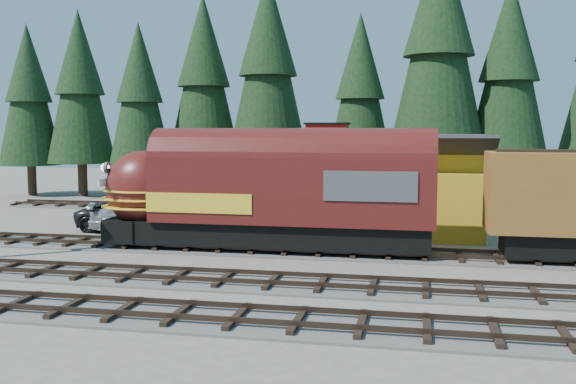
% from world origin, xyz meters
% --- Properties ---
extents(ground, '(120.00, 120.00, 0.00)m').
position_xyz_m(ground, '(0.00, 0.00, 0.00)').
color(ground, '#6B665B').
rests_on(ground, ground).
extents(track_spur, '(32.00, 3.20, 0.33)m').
position_xyz_m(track_spur, '(-10.00, 18.00, 0.06)').
color(track_spur, '#4C4947').
rests_on(track_spur, ground).
extents(depot, '(12.80, 7.00, 5.30)m').
position_xyz_m(depot, '(-0.00, 10.50, 2.96)').
color(depot, yellow).
rests_on(depot, ground).
extents(conifer_backdrop, '(78.62, 22.56, 17.40)m').
position_xyz_m(conifer_backdrop, '(8.43, 24.29, 9.98)').
color(conifer_backdrop, black).
rests_on(conifer_backdrop, ground).
extents(locomotive, '(15.60, 3.10, 4.24)m').
position_xyz_m(locomotive, '(-4.51, 4.00, 2.49)').
color(locomotive, black).
rests_on(locomotive, ground).
extents(caboose, '(10.65, 3.09, 5.54)m').
position_xyz_m(caboose, '(-4.27, 18.00, 2.73)').
color(caboose, black).
rests_on(caboose, ground).
extents(pickup_truck_a, '(6.27, 3.60, 1.64)m').
position_xyz_m(pickup_truck_a, '(-12.84, 8.66, 0.82)').
color(pickup_truck_a, black).
rests_on(pickup_truck_a, ground).
extents(pickup_truck_b, '(5.84, 4.13, 1.57)m').
position_xyz_m(pickup_truck_b, '(-12.31, 8.47, 0.79)').
color(pickup_truck_b, '#A8AAB0').
rests_on(pickup_truck_b, ground).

